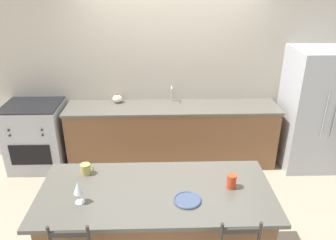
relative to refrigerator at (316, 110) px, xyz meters
name	(u,v)px	position (x,y,z in m)	size (l,w,h in m)	color
ground_plane	(173,174)	(-2.02, -0.26, -0.86)	(18.00, 18.00, 0.00)	tan
wall_back	(171,69)	(-2.02, 0.39, 0.49)	(6.00, 0.07, 2.70)	beige
back_counter	(172,134)	(-2.02, 0.09, -0.40)	(2.99, 0.63, 0.90)	brown
sink_faucet	(172,92)	(-2.02, 0.28, 0.18)	(0.02, 0.13, 0.22)	#ADAFB5
kitchen_island	(157,233)	(-2.24, -1.90, -0.38)	(1.98, 0.90, 0.94)	brown
refrigerator	(316,110)	(0.00, 0.00, 0.00)	(0.87, 0.76, 1.71)	#ADAFB5
oven_range	(37,136)	(-3.96, 0.04, -0.38)	(0.77, 0.67, 0.96)	#ADAFB5
dinner_plate	(187,200)	(-1.99, -2.05, 0.09)	(0.22, 0.22, 0.02)	#425170
wine_glass	(78,188)	(-2.85, -2.04, 0.22)	(0.08, 0.08, 0.19)	white
coffee_mug	(86,169)	(-2.88, -1.63, 0.13)	(0.12, 0.09, 0.10)	#C1B251
tumbler_cup	(231,181)	(-1.60, -1.88, 0.14)	(0.08, 0.08, 0.13)	red
pumpkin_decoration	(117,99)	(-2.80, 0.25, 0.10)	(0.14, 0.14, 0.13)	beige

